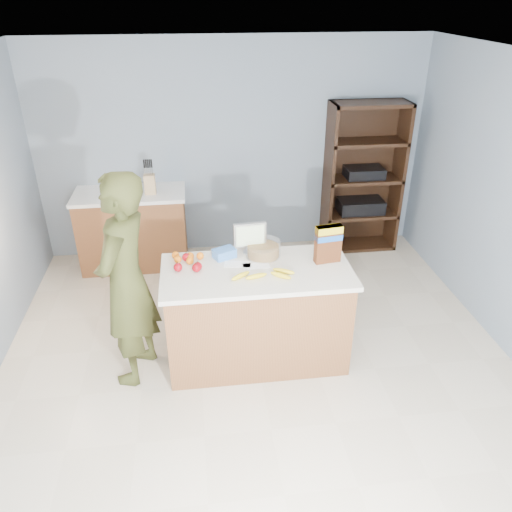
{
  "coord_description": "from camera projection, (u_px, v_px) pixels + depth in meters",
  "views": [
    {
      "loc": [
        -0.46,
        -3.19,
        2.94
      ],
      "look_at": [
        0.0,
        0.35,
        1.0
      ],
      "focal_mm": 35.0,
      "sensor_mm": 36.0,
      "label": 1
    }
  ],
  "objects": [
    {
      "name": "salad_bowl",
      "position": [
        263.0,
        250.0,
        4.25
      ],
      "size": [
        0.3,
        0.3,
        0.13
      ],
      "color": "#267219",
      "rests_on": "counter_peninsula"
    },
    {
      "name": "floor",
      "position": [
        261.0,
        379.0,
        4.23
      ],
      "size": [
        4.5,
        5.0,
        0.02
      ],
      "primitive_type": "cube",
      "color": "beige",
      "rests_on": "ground"
    },
    {
      "name": "tv",
      "position": [
        250.0,
        236.0,
        4.25
      ],
      "size": [
        0.28,
        0.12,
        0.28
      ],
      "color": "silver",
      "rests_on": "counter_peninsula"
    },
    {
      "name": "shelving_unit",
      "position": [
        362.0,
        180.0,
        6.04
      ],
      "size": [
        0.9,
        0.4,
        1.8
      ],
      "color": "black",
      "rests_on": "ground"
    },
    {
      "name": "apples",
      "position": [
        190.0,
        265.0,
        4.07
      ],
      "size": [
        0.23,
        0.26,
        0.07
      ],
      "color": "maroon",
      "rests_on": "counter_peninsula"
    },
    {
      "name": "oranges",
      "position": [
        187.0,
        258.0,
        4.18
      ],
      "size": [
        0.27,
        0.18,
        0.06
      ],
      "color": "orange",
      "rests_on": "counter_peninsula"
    },
    {
      "name": "person",
      "position": [
        126.0,
        282.0,
        3.9
      ],
      "size": [
        0.61,
        0.76,
        1.8
      ],
      "primitive_type": "imported",
      "rotation": [
        0.0,
        0.0,
        -1.89
      ],
      "color": "#373A18",
      "rests_on": "ground"
    },
    {
      "name": "envelopes",
      "position": [
        247.0,
        265.0,
        4.13
      ],
      "size": [
        0.38,
        0.18,
        0.0
      ],
      "color": "white",
      "rests_on": "counter_peninsula"
    },
    {
      "name": "counter_peninsula",
      "position": [
        257.0,
        318.0,
        4.3
      ],
      "size": [
        1.56,
        0.76,
        0.9
      ],
      "color": "brown",
      "rests_on": "ground"
    },
    {
      "name": "cereal_box",
      "position": [
        328.0,
        241.0,
        4.1
      ],
      "size": [
        0.23,
        0.11,
        0.33
      ],
      "color": "#592B14",
      "rests_on": "counter_peninsula"
    },
    {
      "name": "knife_block",
      "position": [
        150.0,
        183.0,
        5.5
      ],
      "size": [
        0.12,
        0.1,
        0.31
      ],
      "color": "tan",
      "rests_on": "back_cabinet"
    },
    {
      "name": "back_cabinet",
      "position": [
        134.0,
        229.0,
        5.8
      ],
      "size": [
        1.24,
        0.62,
        0.9
      ],
      "color": "brown",
      "rests_on": "ground"
    },
    {
      "name": "bananas",
      "position": [
        265.0,
        275.0,
        3.96
      ],
      "size": [
        0.53,
        0.2,
        0.04
      ],
      "color": "yellow",
      "rests_on": "counter_peninsula"
    },
    {
      "name": "walls",
      "position": [
        262.0,
        197.0,
        3.45
      ],
      "size": [
        4.52,
        5.02,
        2.51
      ],
      "color": "gray",
      "rests_on": "ground"
    },
    {
      "name": "blue_carton",
      "position": [
        224.0,
        253.0,
        4.23
      ],
      "size": [
        0.21,
        0.18,
        0.08
      ],
      "primitive_type": "cube",
      "rotation": [
        0.0,
        0.0,
        0.43
      ],
      "color": "blue",
      "rests_on": "counter_peninsula"
    }
  ]
}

